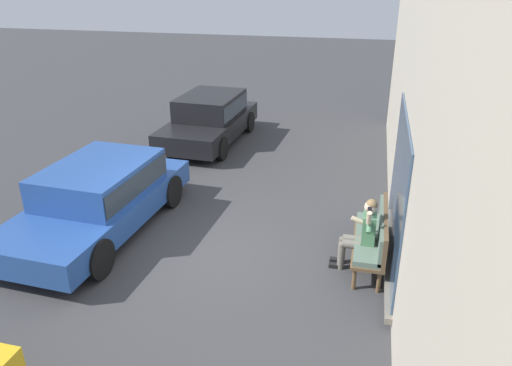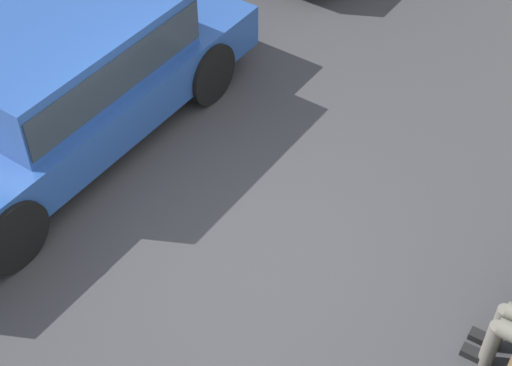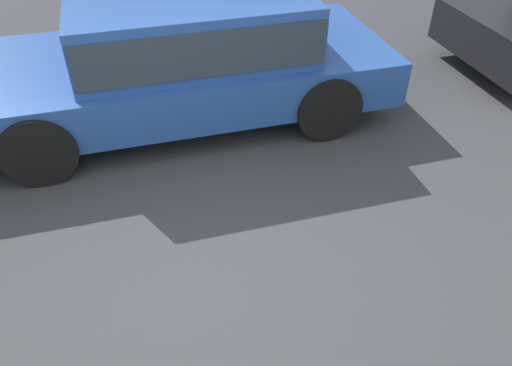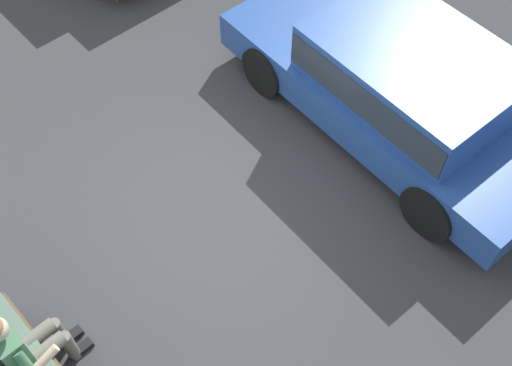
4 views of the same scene
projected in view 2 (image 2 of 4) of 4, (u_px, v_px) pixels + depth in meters
ground_plane at (237, 248)px, 7.17m from camera, size 60.00×60.00×0.00m
parked_car_mid at (54, 75)px, 7.77m from camera, size 4.67×2.19×1.36m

